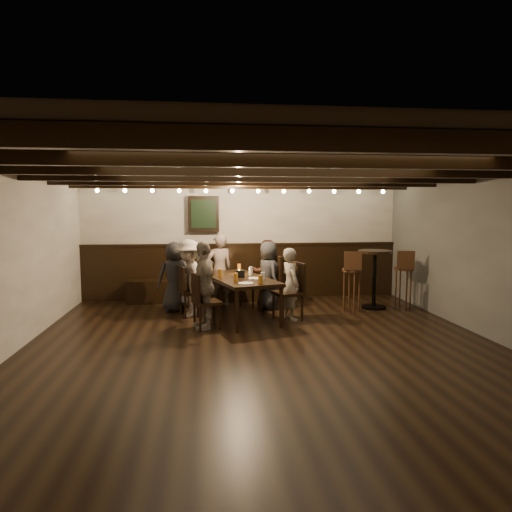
{
  "coord_description": "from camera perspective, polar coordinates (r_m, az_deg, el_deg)",
  "views": [
    {
      "loc": [
        -0.81,
        -5.9,
        1.86
      ],
      "look_at": [
        0.02,
        1.3,
        1.1
      ],
      "focal_mm": 32.0,
      "sensor_mm": 36.0,
      "label": 1
    }
  ],
  "objects": [
    {
      "name": "bar_stool_right",
      "position": [
        8.86,
        17.93,
        -3.75
      ],
      "size": [
        0.37,
        0.39,
        1.1
      ],
      "rotation": [
        0.0,
        0.0,
        -0.26
      ],
      "color": "#351D10",
      "rests_on": "floor"
    },
    {
      "name": "candle",
      "position": [
        8.04,
        -2.1,
        -2.12
      ],
      "size": [
        0.05,
        0.05,
        0.05
      ],
      "primitive_type": "cylinder",
      "color": "beige",
      "rests_on": "dining_table"
    },
    {
      "name": "chair_left_near",
      "position": [
        8.01,
        -8.12,
        -5.55
      ],
      "size": [
        0.5,
        0.5,
        0.88
      ],
      "rotation": [
        0.0,
        0.0,
        -1.29
      ],
      "color": "black",
      "rests_on": "floor"
    },
    {
      "name": "person_bench_right",
      "position": [
        8.9,
        1.23,
        -1.99
      ],
      "size": [
        0.72,
        0.63,
        1.25
      ],
      "primitive_type": "imported",
      "rotation": [
        0.0,
        0.0,
        3.42
      ],
      "color": "#4D281A",
      "rests_on": "floor"
    },
    {
      "name": "plate_far",
      "position": [
        7.52,
        -0.06,
        -2.82
      ],
      "size": [
        0.24,
        0.24,
        0.01
      ],
      "primitive_type": "cylinder",
      "color": "white",
      "rests_on": "dining_table"
    },
    {
      "name": "room",
      "position": [
        8.17,
        -2.91,
        0.44
      ],
      "size": [
        7.0,
        7.0,
        7.0
      ],
      "color": "black",
      "rests_on": "ground"
    },
    {
      "name": "pint_d",
      "position": [
        8.01,
        -0.65,
        -1.82
      ],
      "size": [
        0.07,
        0.07,
        0.14
      ],
      "primitive_type": "cylinder",
      "color": "silver",
      "rests_on": "dining_table"
    },
    {
      "name": "plate_near",
      "position": [
        7.03,
        -1.28,
        -3.44
      ],
      "size": [
        0.24,
        0.24,
        0.01
      ],
      "primitive_type": "cylinder",
      "color": "white",
      "rests_on": "dining_table"
    },
    {
      "name": "chair_left_far",
      "position": [
        7.16,
        -6.27,
        -6.93
      ],
      "size": [
        0.49,
        0.49,
        0.87
      ],
      "rotation": [
        0.0,
        0.0,
        -1.29
      ],
      "color": "black",
      "rests_on": "floor"
    },
    {
      "name": "condiment_caddy",
      "position": [
        7.67,
        -2.02,
        -2.25
      ],
      "size": [
        0.15,
        0.1,
        0.12
      ],
      "primitive_type": "cube",
      "color": "black",
      "rests_on": "dining_table"
    },
    {
      "name": "bar_stool_left",
      "position": [
        8.44,
        11.87,
        -4.05
      ],
      "size": [
        0.37,
        0.39,
        1.1
      ],
      "rotation": [
        0.0,
        0.0,
        -0.26
      ],
      "color": "#351D10",
      "rests_on": "floor"
    },
    {
      "name": "person_bench_left",
      "position": [
        8.34,
        -10.15,
        -2.57
      ],
      "size": [
        0.71,
        0.56,
        1.27
      ],
      "primitive_type": "imported",
      "rotation": [
        0.0,
        0.0,
        3.42
      ],
      "color": "black",
      "rests_on": "floor"
    },
    {
      "name": "person_left_far",
      "position": [
        7.07,
        -6.56,
        -3.65
      ],
      "size": [
        0.54,
        0.86,
        1.37
      ],
      "primitive_type": "imported",
      "rotation": [
        0.0,
        0.0,
        -1.29
      ],
      "color": "gray",
      "rests_on": "floor"
    },
    {
      "name": "pint_g",
      "position": [
        7.0,
        0.55,
        -2.96
      ],
      "size": [
        0.07,
        0.07,
        0.14
      ],
      "primitive_type": "cylinder",
      "color": "#BF7219",
      "rests_on": "dining_table"
    },
    {
      "name": "dining_table",
      "position": [
        7.74,
        -2.15,
        -3.06
      ],
      "size": [
        1.33,
        2.04,
        0.7
      ],
      "rotation": [
        0.0,
        0.0,
        0.28
      ],
      "color": "black",
      "rests_on": "floor"
    },
    {
      "name": "pint_b",
      "position": [
        8.41,
        -2.12,
        -1.46
      ],
      "size": [
        0.07,
        0.07,
        0.14
      ],
      "primitive_type": "cylinder",
      "color": "#BF7219",
      "rests_on": "dining_table"
    },
    {
      "name": "high_top_table",
      "position": [
        8.76,
        14.61,
        -1.74
      ],
      "size": [
        0.61,
        0.61,
        1.09
      ],
      "color": "black",
      "rests_on": "floor"
    },
    {
      "name": "chair_right_near",
      "position": [
        8.48,
        1.36,
        -4.62
      ],
      "size": [
        0.56,
        0.56,
        0.99
      ],
      "rotation": [
        0.0,
        0.0,
        1.85
      ],
      "color": "black",
      "rests_on": "floor"
    },
    {
      "name": "person_right_near",
      "position": [
        8.43,
        1.55,
        -2.42
      ],
      "size": [
        0.56,
        0.7,
        1.26
      ],
      "primitive_type": "imported",
      "rotation": [
        0.0,
        0.0,
        1.85
      ],
      "color": "#2B2C2E",
      "rests_on": "floor"
    },
    {
      "name": "pint_a",
      "position": [
        8.28,
        -5.68,
        -1.59
      ],
      "size": [
        0.07,
        0.07,
        0.14
      ],
      "primitive_type": "cylinder",
      "color": "#BF7219",
      "rests_on": "dining_table"
    },
    {
      "name": "pint_e",
      "position": [
        7.22,
        -2.53,
        -2.69
      ],
      "size": [
        0.07,
        0.07,
        0.14
      ],
      "primitive_type": "cylinder",
      "color": "#BF7219",
      "rests_on": "dining_table"
    },
    {
      "name": "chair_right_far",
      "position": [
        7.68,
        4.12,
        -5.81
      ],
      "size": [
        0.54,
        0.54,
        0.96
      ],
      "rotation": [
        0.0,
        0.0,
        1.85
      ],
      "color": "black",
      "rests_on": "floor"
    },
    {
      "name": "pint_c",
      "position": [
        7.71,
        -4.5,
        -2.15
      ],
      "size": [
        0.07,
        0.07,
        0.14
      ],
      "primitive_type": "cylinder",
      "color": "#BF7219",
      "rests_on": "dining_table"
    },
    {
      "name": "person_bench_centre",
      "position": [
        8.71,
        -4.59,
        -1.77
      ],
      "size": [
        0.57,
        0.46,
        1.38
      ],
      "primitive_type": "imported",
      "rotation": [
        0.0,
        0.0,
        3.42
      ],
      "color": "slate",
      "rests_on": "floor"
    },
    {
      "name": "person_left_near",
      "position": [
        7.93,
        -8.38,
        -2.74
      ],
      "size": [
        0.72,
        0.97,
        1.33
      ],
      "primitive_type": "imported",
      "rotation": [
        0.0,
        0.0,
        -1.29
      ],
      "color": "#AB9E90",
      "rests_on": "floor"
    },
    {
      "name": "pint_f",
      "position": [
        7.29,
        0.85,
        -2.6
      ],
      "size": [
        0.07,
        0.07,
        0.14
      ],
      "primitive_type": "cylinder",
      "color": "silver",
      "rests_on": "dining_table"
    },
    {
      "name": "person_right_far",
      "position": [
        7.64,
        4.34,
        -3.52
      ],
      "size": [
        0.4,
        0.5,
        1.21
      ],
      "primitive_type": "imported",
      "rotation": [
        0.0,
        0.0,
        1.85
      ],
      "color": "gray",
      "rests_on": "floor"
    }
  ]
}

